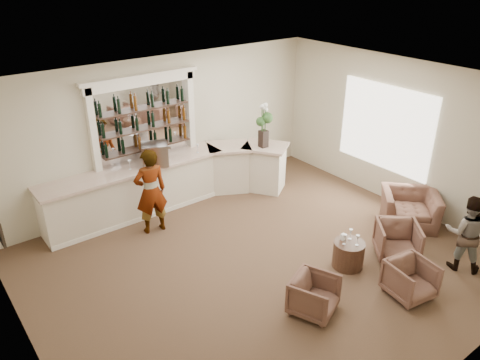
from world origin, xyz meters
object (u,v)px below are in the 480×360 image
at_px(bar_counter, 172,183).
at_px(armchair_left, 314,295).
at_px(guest, 466,233).
at_px(flower_vase, 264,122).
at_px(armchair_right, 397,241).
at_px(espresso_machine, 155,154).
at_px(sommelier, 151,191).
at_px(cocktail_table, 348,254).
at_px(armchair_center, 410,279).
at_px(armchair_far, 409,208).

relative_size(bar_counter, armchair_left, 8.13).
height_order(guest, flower_vase, flower_vase).
distance_m(guest, armchair_right, 1.18).
distance_m(armchair_left, espresso_machine, 4.57).
bearing_deg(bar_counter, guest, -60.48).
bearing_deg(sommelier, cocktail_table, 131.92).
bearing_deg(armchair_left, armchair_center, -46.92).
relative_size(armchair_right, espresso_machine, 1.43).
relative_size(cocktail_table, armchair_far, 0.50).
bearing_deg(armchair_far, guest, -65.34).
bearing_deg(armchair_center, espresso_machine, 120.22).
bearing_deg(armchair_left, bar_counter, 66.92).
bearing_deg(armchair_right, armchair_center, -92.72).
relative_size(guest, armchair_right, 1.89).
bearing_deg(flower_vase, espresso_machine, 166.23).
height_order(cocktail_table, armchair_left, armchair_left).
bearing_deg(armchair_center, cocktail_table, 107.78).
xyz_separation_m(bar_counter, armchair_right, (2.33, -4.35, -0.22)).
xyz_separation_m(armchair_far, flower_vase, (-1.45, 3.11, 1.37)).
bearing_deg(armchair_far, cocktail_table, -128.09).
bearing_deg(armchair_left, flower_vase, 37.99).
xyz_separation_m(armchair_center, flower_vase, (0.57, 4.52, 1.41)).
relative_size(armchair_center, armchair_far, 0.63).
distance_m(sommelier, armchair_center, 5.12).
bearing_deg(armchair_center, flower_vase, 92.40).
bearing_deg(armchair_center, armchair_far, 44.52).
relative_size(cocktail_table, flower_vase, 0.54).
relative_size(armchair_left, armchair_right, 0.91).
height_order(armchair_center, armchair_far, armchair_far).
relative_size(bar_counter, guest, 3.90).
bearing_deg(armchair_right, flower_vase, 134.18).
relative_size(sommelier, armchair_left, 2.58).
bearing_deg(armchair_right, armchair_left, -136.11).
bearing_deg(bar_counter, cocktail_table, -70.95).
relative_size(cocktail_table, sommelier, 0.31).
bearing_deg(sommelier, guest, 137.72).
distance_m(cocktail_table, flower_vase, 3.73).
bearing_deg(flower_vase, guest, -79.38).
xyz_separation_m(guest, armchair_left, (-2.99, 0.79, -0.41)).
distance_m(bar_counter, armchair_far, 5.18).
height_order(sommelier, armchair_left, sommelier).
xyz_separation_m(guest, armchair_center, (-1.43, 0.09, -0.41)).
bearing_deg(sommelier, espresso_machine, -118.91).
height_order(sommelier, armchair_center, sommelier).
xyz_separation_m(bar_counter, cocktail_table, (1.38, -3.99, -0.32)).
relative_size(armchair_right, armchair_far, 0.68).
distance_m(guest, espresso_machine, 6.25).
bearing_deg(sommelier, armchair_right, 138.80).
bearing_deg(armchair_center, bar_counter, 116.22).
xyz_separation_m(armchair_left, armchair_center, (1.56, -0.70, 0.01)).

